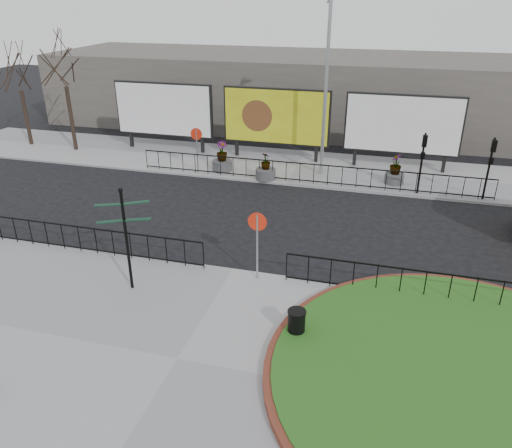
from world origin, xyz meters
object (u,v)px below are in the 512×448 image
(billboard_mid, at_px, (276,117))
(planter_a, at_px, (222,160))
(fingerpost_sign, at_px, (125,229))
(litter_bin, at_px, (296,324))
(planter_b, at_px, (266,170))
(planter_c, at_px, (395,172))
(lamp_post, at_px, (326,85))

(billboard_mid, bearing_deg, planter_a, -129.23)
(fingerpost_sign, relative_size, planter_a, 2.20)
(litter_bin, bearing_deg, planter_b, 108.08)
(planter_a, xyz_separation_m, planter_c, (9.20, 0.42, 0.00))
(fingerpost_sign, distance_m, planter_c, 15.15)
(planter_a, bearing_deg, planter_c, 2.61)
(billboard_mid, height_order, litter_bin, billboard_mid)
(billboard_mid, distance_m, planter_a, 4.17)
(lamp_post, distance_m, fingerpost_sign, 14.04)
(lamp_post, relative_size, litter_bin, 10.43)
(litter_bin, bearing_deg, fingerpost_sign, 168.98)
(litter_bin, relative_size, planter_c, 0.57)
(lamp_post, xyz_separation_m, litter_bin, (1.41, -14.22, -4.26))
(planter_b, bearing_deg, litter_bin, -71.92)
(planter_a, bearing_deg, planter_b, -14.82)
(lamp_post, distance_m, planter_a, 6.82)
(billboard_mid, height_order, fingerpost_sign, billboard_mid)
(planter_c, bearing_deg, planter_b, -170.31)
(lamp_post, relative_size, planter_b, 6.45)
(lamp_post, height_order, fingerpost_sign, lamp_post)
(billboard_mid, height_order, planter_b, billboard_mid)
(billboard_mid, relative_size, planter_b, 4.33)
(billboard_mid, relative_size, planter_c, 4.00)
(fingerpost_sign, relative_size, planter_c, 2.31)
(planter_a, bearing_deg, lamp_post, 9.55)
(billboard_mid, relative_size, planter_a, 3.80)
(billboard_mid, xyz_separation_m, lamp_post, (3.01, -1.97, 2.23))
(planter_b, height_order, planter_c, planter_c)
(litter_bin, relative_size, planter_b, 0.62)
(planter_c, bearing_deg, litter_bin, -100.05)
(lamp_post, height_order, planter_a, lamp_post)
(billboard_mid, bearing_deg, planter_c, -19.70)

